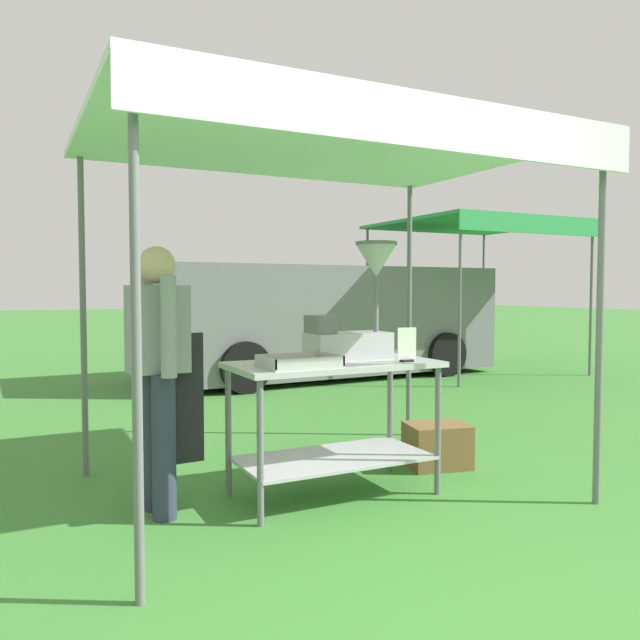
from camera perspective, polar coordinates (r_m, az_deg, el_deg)
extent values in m
plane|color=#3D7F33|center=(8.58, -15.54, -6.35)|extent=(70.00, 70.00, 0.00)
cylinder|color=slate|center=(2.75, -16.42, -1.66)|extent=(0.04, 0.04, 2.30)
cylinder|color=slate|center=(4.27, 24.17, -0.22)|extent=(0.04, 0.04, 2.30)
cylinder|color=slate|center=(4.80, -20.80, 0.16)|extent=(0.04, 0.04, 2.30)
cylinder|color=slate|center=(5.80, 8.13, 0.76)|extent=(0.04, 0.04, 2.30)
cube|color=white|center=(4.29, 0.31, 15.81)|extent=(3.02, 2.27, 0.05)
cube|color=white|center=(3.32, 9.54, 17.23)|extent=(3.02, 0.02, 0.24)
cube|color=#B7B7BC|center=(4.08, 1.26, -4.08)|extent=(1.35, 0.68, 0.04)
cube|color=#B7B7BC|center=(4.20, 1.25, -12.46)|extent=(1.24, 0.62, 0.02)
cylinder|color=slate|center=(3.65, -5.47, -11.99)|extent=(0.04, 0.04, 0.85)
cylinder|color=slate|center=(4.25, 10.70, -9.90)|extent=(0.04, 0.04, 0.85)
cylinder|color=slate|center=(4.18, -8.37, -10.10)|extent=(0.04, 0.04, 0.85)
cylinder|color=slate|center=(4.71, 6.41, -8.60)|extent=(0.04, 0.04, 0.85)
cube|color=#B7B7BC|center=(3.81, -1.91, -4.22)|extent=(0.45, 0.33, 0.01)
cube|color=#B7B7BC|center=(3.66, -0.86, -3.94)|extent=(0.45, 0.01, 0.06)
cube|color=#B7B7BC|center=(3.95, -2.88, -3.44)|extent=(0.45, 0.01, 0.06)
cube|color=#B7B7BC|center=(3.72, -5.00, -3.84)|extent=(0.01, 0.33, 0.06)
cube|color=#B7B7BC|center=(3.90, 1.04, -3.52)|extent=(0.01, 0.33, 0.06)
torus|color=#EAB251|center=(3.85, -3.62, -3.87)|extent=(0.11, 0.11, 0.03)
torus|color=#EAB251|center=(3.82, -1.60, -3.90)|extent=(0.10, 0.10, 0.03)
torus|color=#EAB251|center=(3.84, 0.50, -3.87)|extent=(0.09, 0.09, 0.03)
torus|color=#EAB251|center=(3.96, -0.72, -3.66)|extent=(0.09, 0.09, 0.03)
torus|color=#EAB251|center=(3.76, -3.34, -4.02)|extent=(0.10, 0.10, 0.03)
torus|color=#EAB251|center=(3.83, -4.71, -3.90)|extent=(0.11, 0.11, 0.03)
torus|color=#EAB251|center=(3.92, -1.53, -3.72)|extent=(0.11, 0.11, 0.03)
cube|color=#B7B7BC|center=(4.24, 2.58, -2.36)|extent=(0.56, 0.28, 0.18)
cube|color=slate|center=(4.13, 0.04, -0.41)|extent=(0.14, 0.22, 0.12)
cylinder|color=slate|center=(4.33, 5.13, 1.42)|extent=(0.04, 0.04, 0.37)
cone|color=#B7B7BC|center=(4.33, 5.15, 5.36)|extent=(0.27, 0.27, 0.22)
cylinder|color=slate|center=(4.34, 5.16, 6.98)|extent=(0.29, 0.29, 0.02)
cube|color=black|center=(4.11, 7.92, -3.70)|extent=(0.08, 0.05, 0.02)
cube|color=white|center=(4.10, 7.93, -2.14)|extent=(0.13, 0.03, 0.21)
cylinder|color=#2D3347|center=(4.03, -14.88, -10.54)|extent=(0.14, 0.14, 0.86)
cylinder|color=#2D3347|center=(3.85, -14.06, -11.19)|extent=(0.14, 0.14, 0.86)
cube|color=gray|center=(3.84, -14.61, -0.79)|extent=(0.35, 0.24, 0.52)
cube|color=black|center=(3.92, -12.83, -7.04)|extent=(0.32, 0.04, 0.80)
cylinder|color=gray|center=(4.05, -15.47, -0.25)|extent=(0.10, 0.10, 0.58)
cylinder|color=gray|center=(3.62, -13.65, -0.58)|extent=(0.10, 0.10, 0.58)
sphere|color=#DBB28E|center=(3.83, -14.68, 4.89)|extent=(0.22, 0.22, 0.22)
cube|color=brown|center=(4.94, 10.64, -11.18)|extent=(0.52, 0.44, 0.33)
cube|color=slate|center=(9.71, 0.18, 0.10)|extent=(5.46, 2.09, 1.60)
cube|color=#1E2833|center=(8.88, -11.81, 2.37)|extent=(0.16, 1.62, 0.70)
cylinder|color=black|center=(8.20, -6.95, -4.29)|extent=(0.69, 0.26, 0.68)
cylinder|color=black|center=(9.95, -10.93, -3.06)|extent=(0.69, 0.26, 0.68)
cylinder|color=black|center=(9.93, 11.31, -3.08)|extent=(0.69, 0.26, 0.68)
cylinder|color=black|center=(11.41, 5.29, -2.26)|extent=(0.69, 0.26, 0.68)
cylinder|color=slate|center=(8.80, 12.64, 1.72)|extent=(0.04, 0.04, 2.39)
cylinder|color=slate|center=(10.63, 23.51, 1.74)|extent=(0.04, 0.04, 2.39)
cylinder|color=slate|center=(10.83, 4.33, 1.99)|extent=(0.04, 0.04, 2.39)
cylinder|color=slate|center=(12.36, 14.67, 2.01)|extent=(0.04, 0.04, 2.39)
cube|color=#2D934C|center=(10.63, 13.91, 8.47)|extent=(2.79, 2.67, 0.05)
cube|color=#2D934C|center=(9.65, 19.07, 8.17)|extent=(2.79, 0.02, 0.24)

